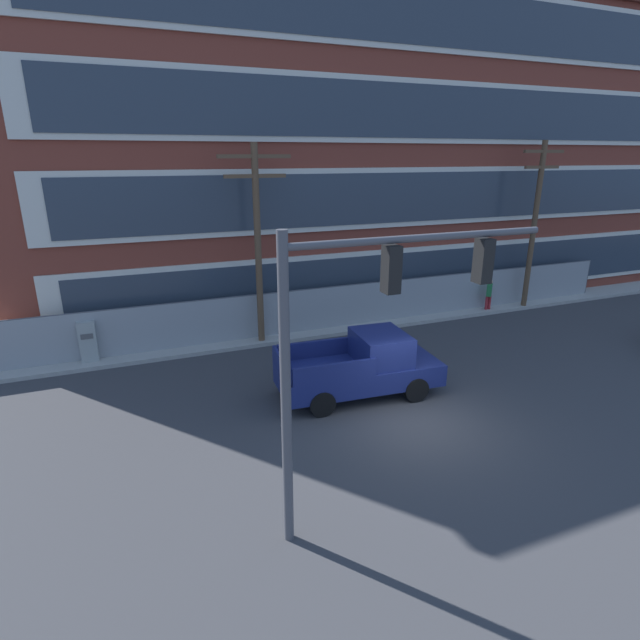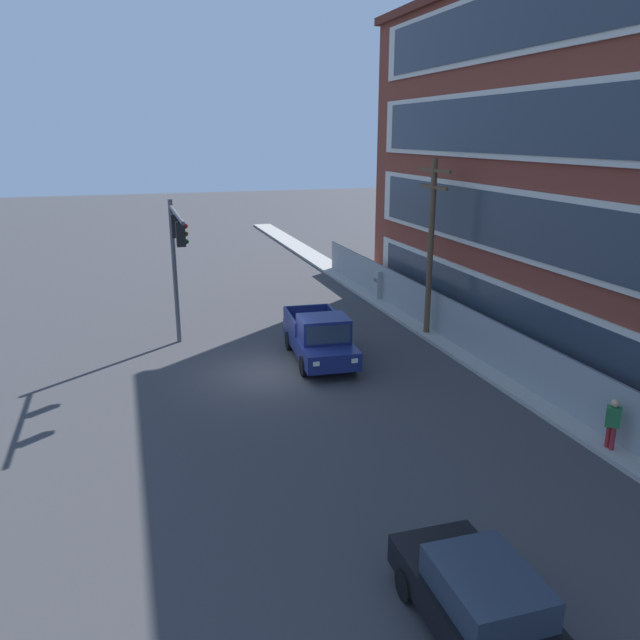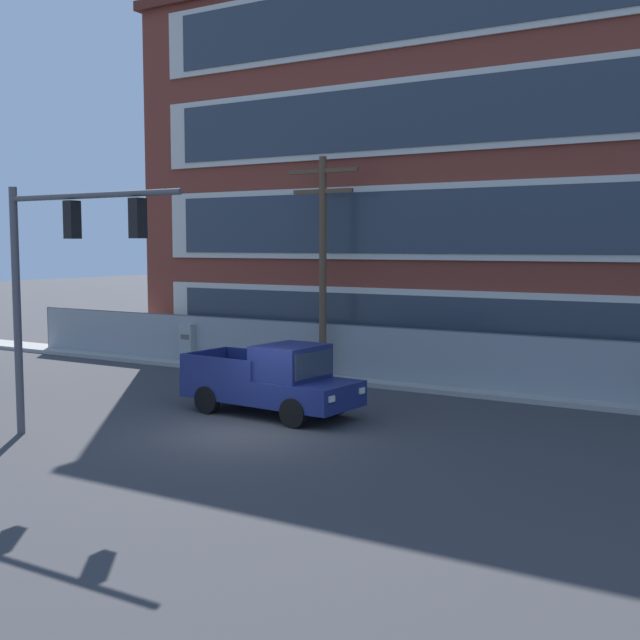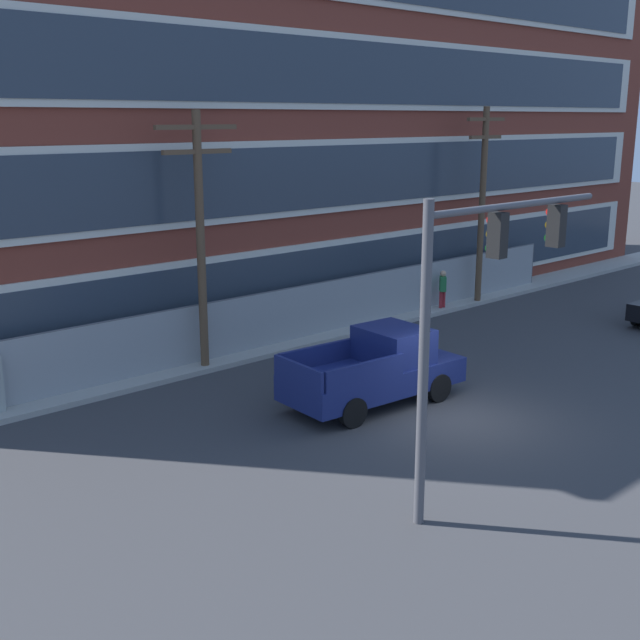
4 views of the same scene
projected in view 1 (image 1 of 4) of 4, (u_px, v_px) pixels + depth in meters
ground_plane at (418, 424)px, 14.55m from camera, size 160.00×160.00×0.00m
sidewalk_building_side at (313, 331)px, 21.98m from camera, size 80.00×1.68×0.16m
brick_mill_building at (407, 155)px, 26.70m from camera, size 39.32×8.98×14.92m
chain_link_fence at (300, 312)px, 21.45m from camera, size 33.65×0.06×2.02m
traffic_signal_mast at (364, 323)px, 9.38m from camera, size 5.59×0.43×6.28m
pickup_truck_navy at (363, 367)px, 16.06m from camera, size 5.39×2.46×2.05m
utility_pole_near_corner at (258, 236)px, 19.33m from camera, size 2.79×0.26×7.91m
utility_pole_midblock at (535, 220)px, 24.09m from camera, size 2.32×0.26×8.12m
electrical_cabinet at (88, 343)px, 18.44m from camera, size 0.60×0.45×1.68m
pedestrian_near_cabinet at (489, 293)px, 24.56m from camera, size 0.45×0.46×1.69m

